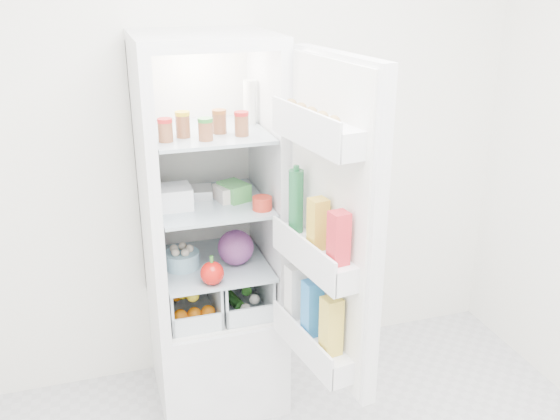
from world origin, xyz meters
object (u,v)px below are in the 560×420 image
object	(u,v)px
red_cabbage	(236,247)
fridge_door	(328,232)
refrigerator	(211,272)
mushroom_bowl	(182,260)

from	to	relation	value
red_cabbage	fridge_door	bearing A→B (deg)	-64.69
refrigerator	red_cabbage	xyz separation A→B (m)	(0.10, -0.11, 0.17)
red_cabbage	mushroom_bowl	xyz separation A→B (m)	(-0.25, 0.04, -0.05)
refrigerator	fridge_door	distance (m)	0.84
red_cabbage	mushroom_bowl	bearing A→B (deg)	170.53
mushroom_bowl	fridge_door	world-z (taller)	fridge_door
red_cabbage	fridge_door	distance (m)	0.63
refrigerator	fridge_door	size ratio (longest dim) A/B	1.38
refrigerator	mushroom_bowl	xyz separation A→B (m)	(-0.15, -0.07, 0.12)
red_cabbage	mushroom_bowl	distance (m)	0.26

